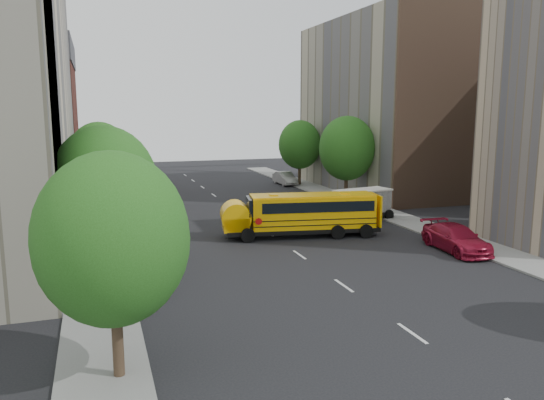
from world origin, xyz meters
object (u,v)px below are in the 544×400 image
street_tree_2 (100,158)px  parked_car_2 (116,192)px  school_bus (301,212)px  parked_car_0 (141,277)px  safari_truck (358,204)px  parked_car_1 (123,215)px  street_tree_0 (112,239)px  street_tree_1 (105,186)px  street_tree_4 (347,148)px  street_tree_5 (300,145)px  parked_car_5 (285,178)px  parked_car_3 (456,238)px

street_tree_2 → parked_car_2: size_ratio=1.52×
school_bus → parked_car_0: (-11.45, -8.20, -0.94)m
safari_truck → parked_car_1: 18.28m
safari_truck → street_tree_2: bearing=146.8°
street_tree_0 → safari_truck: bearing=46.3°
street_tree_1 → school_bus: bearing=26.8°
street_tree_4 → parked_car_2: size_ratio=1.60×
street_tree_1 → street_tree_5: bearing=53.7°
parked_car_0 → parked_car_5: size_ratio=0.93×
street_tree_4 → school_bus: bearing=-128.5°
street_tree_1 → parked_car_1: 15.26m
street_tree_1 → street_tree_2: bearing=90.0°
parked_car_0 → parked_car_3: size_ratio=0.77×
street_tree_2 → parked_car_2: bearing=80.7°
street_tree_2 → school_bus: 17.54m
street_tree_0 → parked_car_1: size_ratio=1.81×
street_tree_2 → parked_car_2: (1.40, 8.55, -4.12)m
school_bus → safari_truck: school_bus is taller
safari_truck → parked_car_2: size_ratio=1.18×
street_tree_0 → parked_car_5: size_ratio=1.62×
parked_car_0 → school_bus: bearing=-145.5°
street_tree_0 → street_tree_1: street_tree_1 is taller
street_tree_5 → parked_car_2: size_ratio=1.48×
street_tree_2 → parked_car_1: (1.40, -3.42, -4.15)m
street_tree_5 → safari_truck: (-2.92, -20.01, -3.41)m
street_tree_2 → parked_car_1: bearing=-67.7°
safari_truck → parked_car_1: (-17.68, 4.59, -0.62)m
street_tree_1 → parked_car_1: bearing=84.5°
street_tree_5 → school_bus: (-9.15, -23.50, -3.04)m
street_tree_4 → safari_truck: street_tree_4 is taller
street_tree_0 → parked_car_3: 23.04m
street_tree_4 → parked_car_2: 22.73m
street_tree_2 → street_tree_5: size_ratio=1.03×
street_tree_5 → parked_car_3: street_tree_5 is taller
street_tree_5 → parked_car_3: 30.49m
street_tree_4 → parked_car_1: (-20.60, -3.42, -4.40)m
street_tree_4 → safari_truck: 9.33m
parked_car_3 → parked_car_2: bearing=129.5°
school_bus → parked_car_2: school_bus is taller
parked_car_0 → parked_car_2: parked_car_0 is taller
street_tree_2 → school_bus: size_ratio=0.71×
street_tree_4 → school_bus: street_tree_4 is taller
parked_car_5 → parked_car_0: bearing=-121.7°
street_tree_4 → parked_car_0: street_tree_4 is taller
street_tree_4 → street_tree_1: bearing=-140.7°
school_bus → parked_car_0: bearing=-134.8°
street_tree_0 → safari_truck: (19.08, 19.99, -3.35)m
street_tree_0 → street_tree_5: bearing=61.2°
street_tree_1 → parked_car_0: (1.40, -1.71, -4.23)m
street_tree_0 → street_tree_1: 10.00m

